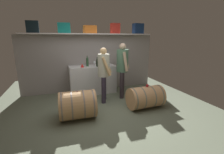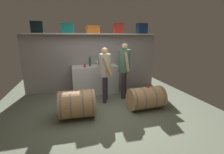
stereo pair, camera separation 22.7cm
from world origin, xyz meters
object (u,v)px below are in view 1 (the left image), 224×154
toolcase_orange (90,29)px  visitor_tasting (123,65)px  wine_bottle_green (87,62)px  wine_glass (94,62)px  toolcase_teal (64,28)px  tasting_cup (147,86)px  winemaker_pouring (104,69)px  wine_bottle_dark (97,63)px  wine_barrel_near (145,97)px  toolcase_navy (138,29)px  work_cabinet (93,79)px  toolcase_red (115,28)px  toolcase_black (32,27)px  red_funnel (82,65)px  wine_barrel_far (78,105)px

toolcase_orange → visitor_tasting: toolcase_orange is taller
wine_bottle_green → wine_glass: wine_bottle_green is taller
toolcase_orange → toolcase_teal: bearing=176.9°
tasting_cup → winemaker_pouring: (-0.95, 0.77, 0.35)m
wine_bottle_dark → wine_barrel_near: wine_bottle_dark is taller
wine_bottle_green → wine_glass: size_ratio=2.48×
toolcase_orange → wine_glass: 1.07m
toolcase_navy → visitor_tasting: size_ratio=0.21×
work_cabinet → winemaker_pouring: winemaker_pouring is taller
toolcase_red → wine_bottle_dark: size_ratio=1.13×
toolcase_black → toolcase_orange: bearing=-2.3°
toolcase_orange → work_cabinet: size_ratio=0.26×
wine_glass → tasting_cup: 2.06m
wine_bottle_dark → wine_glass: 0.30m
tasting_cup → toolcase_navy: bearing=70.8°
toolcase_teal → wine_glass: size_ratio=2.75×
toolcase_navy → work_cabinet: toolcase_navy is taller
red_funnel → tasting_cup: size_ratio=1.97×
toolcase_red → wine_bottle_green: size_ratio=1.01×
toolcase_orange → wine_bottle_dark: size_ratio=1.30×
toolcase_teal → visitor_tasting: (1.59, -0.88, -1.08)m
toolcase_orange → wine_glass: bearing=-42.8°
wine_bottle_dark → tasting_cup: (0.97, -1.46, -0.44)m
toolcase_black → wine_glass: toolcase_black is taller
toolcase_teal → toolcase_navy: bearing=3.9°
toolcase_navy → work_cabinet: 2.42m
toolcase_black → wine_bottle_dark: bearing=-14.4°
toolcase_orange → toolcase_navy: size_ratio=1.10×
toolcase_navy → wine_barrel_far: (-2.44, -1.84, -1.80)m
wine_barrel_far → visitor_tasting: 1.91m
wine_bottle_dark → wine_barrel_near: (0.94, -1.46, -0.76)m
tasting_cup → visitor_tasting: (-0.30, 0.96, 0.41)m
winemaker_pouring → tasting_cup: bearing=71.5°
toolcase_black → wine_bottle_green: (1.51, -0.22, -1.05)m
wine_glass → wine_barrel_far: (-0.81, -1.76, -0.68)m
toolcase_black → red_funnel: (1.32, -0.37, -1.14)m
wine_glass → tasting_cup: bearing=-60.5°
wine_glass → wine_barrel_near: bearing=-61.4°
toolcase_navy → tasting_cup: bearing=-111.8°
toolcase_orange → toolcase_red: bearing=-3.1°
toolcase_teal → wine_barrel_far: toolcase_teal is taller
toolcase_teal → red_funnel: 1.26m
toolcase_black → winemaker_pouring: (1.82, -1.07, -1.17)m
toolcase_red → winemaker_pouring: 1.74m
wine_bottle_green → wine_barrel_far: bearing=-108.6°
toolcase_orange → toolcase_navy: toolcase_navy is taller
wine_bottle_green → tasting_cup: 2.10m
red_funnel → wine_barrel_far: red_funnel is taller
toolcase_black → toolcase_teal: size_ratio=0.92×
wine_glass → toolcase_navy: bearing=3.0°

